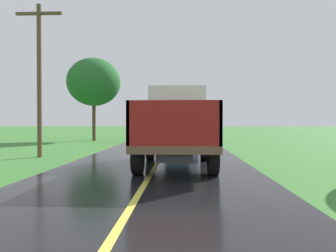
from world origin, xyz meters
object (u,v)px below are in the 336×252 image
roadside_tree_near_left (94,82)px  banana_truck_far (181,123)px  utility_pole_roadside (39,74)px  banana_truck_near (177,124)px

roadside_tree_near_left → banana_truck_far: bearing=-2.7°
roadside_tree_near_left → utility_pole_roadside: bearing=-85.3°
utility_pole_roadside → roadside_tree_near_left: 11.91m
banana_truck_near → roadside_tree_near_left: size_ratio=0.86×
utility_pole_roadside → banana_truck_near: bearing=-20.2°
banana_truck_far → roadside_tree_near_left: roadside_tree_near_left is taller
banana_truck_near → utility_pole_roadside: 6.85m
utility_pole_roadside → roadside_tree_near_left: roadside_tree_near_left is taller
banana_truck_near → roadside_tree_near_left: (-7.07, 14.06, 3.32)m
banana_truck_near → roadside_tree_near_left: 16.08m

